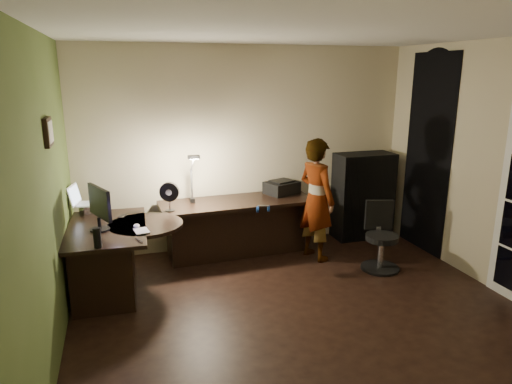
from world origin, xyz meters
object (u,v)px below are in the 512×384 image
object	(u,v)px
cabinet	(363,196)
person	(316,200)
desk_right	(238,228)
desk_left	(109,260)
monitor	(99,215)
office_chair	(382,237)

from	to	relation	value
cabinet	person	bearing A→B (deg)	-151.36
desk_right	cabinet	xyz separation A→B (m)	(1.91, 0.15, 0.25)
person	desk_left	bearing A→B (deg)	76.85
desk_right	person	size ratio (longest dim) A/B	1.26
desk_right	cabinet	bearing A→B (deg)	2.20
cabinet	person	size ratio (longest dim) A/B	0.79
monitor	office_chair	distance (m)	3.27
desk_left	cabinet	xyz separation A→B (m)	(3.52, 0.78, 0.24)
desk_left	desk_right	bearing A→B (deg)	23.72
desk_right	office_chair	xyz separation A→B (m)	(1.56, -0.96, 0.04)
desk_left	office_chair	world-z (taller)	office_chair
cabinet	desk_right	bearing A→B (deg)	-175.54
desk_right	monitor	xyz separation A→B (m)	(-1.67, -0.72, 0.56)
person	office_chair	bearing A→B (deg)	-151.81
desk_right	person	world-z (taller)	person
desk_left	cabinet	bearing A→B (deg)	14.71
office_chair	monitor	bearing A→B (deg)	-169.38
cabinet	monitor	size ratio (longest dim) A/B	2.45
desk_left	person	bearing A→B (deg)	7.79
desk_left	cabinet	world-z (taller)	cabinet
office_chair	person	distance (m)	0.92
desk_left	cabinet	distance (m)	3.61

